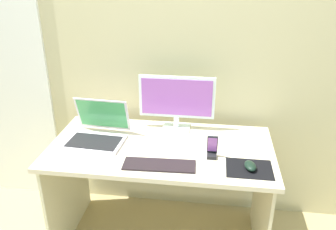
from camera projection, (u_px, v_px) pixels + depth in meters
wall_back at (170, 46)px, 2.32m from camera, size 6.00×0.04×2.50m
desk at (161, 168)px, 2.19m from camera, size 1.36×0.70×0.74m
monitor at (177, 101)px, 2.27m from camera, size 0.49×0.14×0.36m
laptop at (97, 132)px, 2.18m from camera, size 0.37×0.33×0.24m
keyboard_external at (159, 165)px, 1.92m from camera, size 0.40×0.15×0.01m
mousepad at (249, 169)px, 1.90m from camera, size 0.25×0.20×0.00m
mouse at (250, 166)px, 1.88m from camera, size 0.08×0.11×0.04m
phone_in_dock at (212, 150)px, 1.99m from camera, size 0.06×0.06×0.14m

